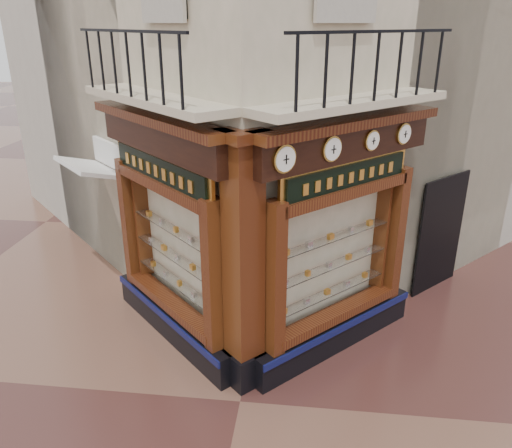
# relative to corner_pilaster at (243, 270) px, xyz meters

# --- Properties ---
(ground) EXTENTS (80.00, 80.00, 0.00)m
(ground) POSITION_rel_corner_pilaster_xyz_m (0.00, -0.50, -1.95)
(ground) COLOR #44231F
(ground) RESTS_ON ground
(neighbour_left) EXTENTS (11.31, 11.31, 11.00)m
(neighbour_left) POSITION_rel_corner_pilaster_xyz_m (-2.47, 8.13, 3.55)
(neighbour_left) COLOR #B4AD9D
(neighbour_left) RESTS_ON ground
(neighbour_right) EXTENTS (11.31, 11.31, 11.00)m
(neighbour_right) POSITION_rel_corner_pilaster_xyz_m (2.47, 8.13, 3.55)
(neighbour_right) COLOR #B4AD9D
(neighbour_right) RESTS_ON ground
(shopfront_left) EXTENTS (2.86, 2.86, 3.98)m
(shopfront_left) POSITION_rel_corner_pilaster_xyz_m (-1.41, 1.07, 0.03)
(shopfront_left) COLOR black
(shopfront_left) RESTS_ON ground
(shopfront_right) EXTENTS (2.86, 2.86, 3.98)m
(shopfront_right) POSITION_rel_corner_pilaster_xyz_m (1.41, 1.07, 0.03)
(shopfront_right) COLOR black
(shopfront_right) RESTS_ON ground
(corner_pilaster) EXTENTS (0.85, 0.85, 3.98)m
(corner_pilaster) POSITION_rel_corner_pilaster_xyz_m (0.00, 0.00, 0.00)
(corner_pilaster) COLOR black
(corner_pilaster) RESTS_ON ground
(balcony) EXTENTS (5.94, 2.97, 1.03)m
(balcony) POSITION_rel_corner_pilaster_xyz_m (0.00, 0.99, 2.27)
(balcony) COLOR beige
(balcony) RESTS_ON ground
(clock_a) EXTENTS (0.30, 0.30, 0.38)m
(clock_a) POSITION_rel_corner_pilaster_xyz_m (0.56, -0.05, 1.67)
(clock_a) COLOR #AE8C3A
(clock_a) RESTS_ON ground
(clock_b) EXTENTS (0.29, 0.29, 0.37)m
(clock_b) POSITION_rel_corner_pilaster_xyz_m (1.18, 0.58, 1.67)
(clock_b) COLOR #AE8C3A
(clock_b) RESTS_ON ground
(clock_c) EXTENTS (0.26, 0.26, 0.31)m
(clock_c) POSITION_rel_corner_pilaster_xyz_m (1.79, 1.19, 1.67)
(clock_c) COLOR #AE8C3A
(clock_c) RESTS_ON ground
(clock_d) EXTENTS (0.28, 0.28, 0.34)m
(clock_d) POSITION_rel_corner_pilaster_xyz_m (2.34, 1.73, 1.67)
(clock_d) COLOR #AE8C3A
(clock_d) RESTS_ON ground
(awning) EXTENTS (1.72, 1.72, 0.33)m
(awning) POSITION_rel_corner_pilaster_xyz_m (-3.43, 2.73, -1.95)
(awning) COLOR silver
(awning) RESTS_ON ground
(signboard_left) EXTENTS (2.15, 2.15, 0.58)m
(signboard_left) POSITION_rel_corner_pilaster_xyz_m (-1.46, 1.01, 1.15)
(signboard_left) COLOR gold
(signboard_left) RESTS_ON ground
(signboard_right) EXTENTS (1.97, 1.97, 0.53)m
(signboard_right) POSITION_rel_corner_pilaster_xyz_m (1.46, 1.01, 1.15)
(signboard_right) COLOR gold
(signboard_right) RESTS_ON ground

